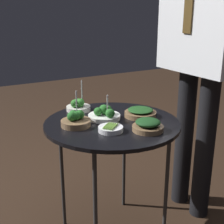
{
  "coord_description": "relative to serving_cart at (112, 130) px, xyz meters",
  "views": [
    {
      "loc": [
        1.27,
        -0.73,
        1.2
      ],
      "look_at": [
        0.0,
        0.0,
        0.72
      ],
      "focal_mm": 50.0,
      "sensor_mm": 36.0,
      "label": 1
    }
  ],
  "objects": [
    {
      "name": "bowl_asparagus_front_left",
      "position": [
        0.11,
        -0.07,
        0.06
      ],
      "size": [
        0.12,
        0.12,
        0.03
      ],
      "color": "silver",
      "rests_on": "serving_cart"
    },
    {
      "name": "bowl_spinach_back_right",
      "position": [
        0.19,
        0.08,
        0.07
      ],
      "size": [
        0.14,
        0.14,
        0.06
      ],
      "color": "brown",
      "rests_on": "serving_cart"
    },
    {
      "name": "serving_cart",
      "position": [
        0.0,
        0.0,
        0.0
      ],
      "size": [
        0.68,
        0.68,
        0.67
      ],
      "color": "black",
      "rests_on": "ground_plane"
    },
    {
      "name": "bowl_broccoli_far_rim",
      "position": [
        -0.05,
        -0.01,
        0.07
      ],
      "size": [
        0.16,
        0.16,
        0.14
      ],
      "color": "white",
      "rests_on": "serving_cart"
    },
    {
      "name": "waiter_figure",
      "position": [
        0.02,
        0.56,
        0.5
      ],
      "size": [
        0.65,
        0.25,
        1.77
      ],
      "color": "black",
      "rests_on": "ground_plane"
    },
    {
      "name": "bowl_broccoli_back_left",
      "position": [
        -0.04,
        -0.18,
        0.08
      ],
      "size": [
        0.14,
        0.14,
        0.16
      ],
      "color": "brown",
      "rests_on": "serving_cart"
    },
    {
      "name": "bowl_broccoli_near_rim",
      "position": [
        -0.25,
        -0.07,
        0.08
      ],
      "size": [
        0.13,
        0.13,
        0.16
      ],
      "color": "silver",
      "rests_on": "serving_cart"
    },
    {
      "name": "bowl_spinach_front_right",
      "position": [
        0.01,
        0.17,
        0.07
      ],
      "size": [
        0.17,
        0.17,
        0.05
      ],
      "color": "brown",
      "rests_on": "serving_cart"
    }
  ]
}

